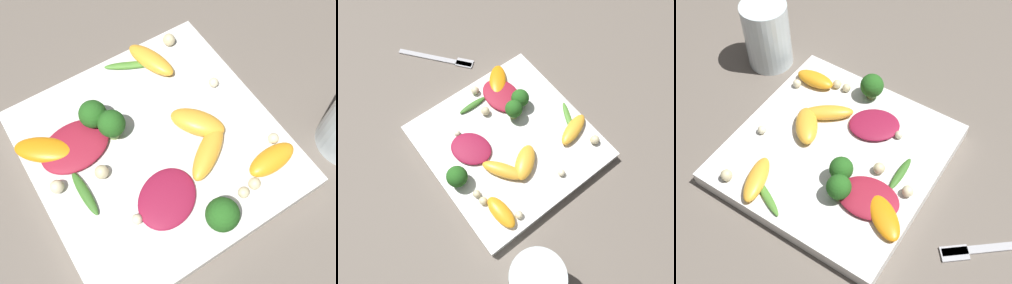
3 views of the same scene
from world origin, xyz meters
The scene contains 24 objects.
ground_plane centered at (0.00, 0.00, 0.00)m, with size 2.40×2.40×0.00m, color #6B6056.
plate centered at (0.00, 0.00, 0.01)m, with size 0.29×0.29×0.02m.
drinking_glass centered at (-0.12, -0.21, 0.06)m, with size 0.08×0.08×0.12m.
fork centered at (0.01, 0.25, 0.00)m, with size 0.12×0.14×0.01m.
radicchio_leaf_0 centered at (-0.07, 0.03, 0.03)m, with size 0.09×0.10×0.01m.
radicchio_leaf_1 centered at (0.05, 0.08, 0.03)m, with size 0.07×0.09×0.01m.
orange_segment_0 centered at (-0.01, -0.06, 0.03)m, with size 0.07×0.07×0.02m.
orange_segment_1 centered at (-0.05, -0.05, 0.03)m, with size 0.07×0.08×0.02m.
orange_segment_2 centered at (0.06, 0.11, 0.03)m, with size 0.07×0.08×0.01m.
orange_segment_3 centered at (-0.09, -0.10, 0.03)m, with size 0.03×0.07×0.02m.
orange_segment_4 centered at (0.11, -0.06, 0.03)m, with size 0.08×0.05×0.02m.
broccoli_floret_0 centered at (-0.12, -0.01, 0.05)m, with size 0.04×0.04×0.04m.
broccoli_floret_1 centered at (0.06, 0.05, 0.05)m, with size 0.03×0.03×0.04m.
broccoli_floret_2 centered at (0.04, 0.03, 0.05)m, with size 0.03×0.03×0.04m.
arugula_sprig_0 centered at (0.12, -0.03, 0.03)m, with size 0.04×0.07×0.01m.
arugula_sprig_1 centered at (-0.01, 0.10, 0.03)m, with size 0.06×0.01×0.01m.
macadamia_nut_0 centered at (0.01, 0.12, 0.03)m, with size 0.02×0.02×0.02m.
macadamia_nut_1 centered at (-0.07, 0.07, 0.03)m, with size 0.01×0.01×0.01m.
macadamia_nut_2 centered at (0.12, -0.10, 0.03)m, with size 0.02×0.02×0.02m.
macadamia_nut_3 centered at (0.00, 0.07, 0.03)m, with size 0.02×0.02×0.02m.
macadamia_nut_4 centered at (-0.07, -0.12, 0.03)m, with size 0.01×0.01×0.01m.
macadamia_nut_5 centered at (-0.11, -0.07, 0.03)m, with size 0.01×0.01×0.01m.
macadamia_nut_6 centered at (0.03, -0.11, 0.03)m, with size 0.01×0.01×0.01m.
macadamia_nut_7 centered at (-0.11, -0.05, 0.03)m, with size 0.01×0.01×0.01m.
Camera 3 is at (0.33, 0.23, 0.57)m, focal length 50.00 mm.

